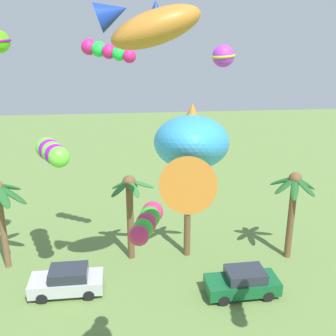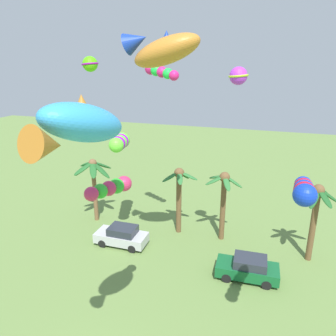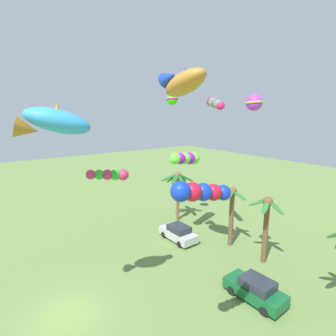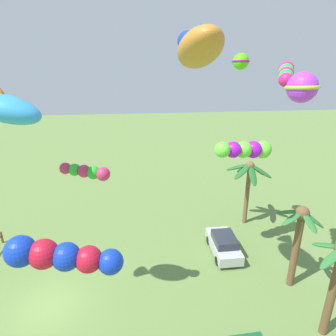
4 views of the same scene
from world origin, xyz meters
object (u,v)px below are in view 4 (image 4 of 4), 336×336
(kite_ball_1, at_px, (241,61))
(kite_tube_5, at_px, (87,172))
(palm_tree_1, at_px, (249,175))
(kite_tube_7, at_px, (286,73))
(kite_ball_6, at_px, (302,87))
(palm_tree_2, at_px, (299,231))
(kite_tube_4, at_px, (60,256))
(kite_tube_0, at_px, (246,150))
(kite_fish_2, at_px, (198,46))
(parked_car_1, at_px, (224,244))

(kite_ball_1, xyz_separation_m, kite_tube_5, (6.24, -9.29, -4.79))
(palm_tree_1, xyz_separation_m, kite_tube_7, (6.60, -1.37, 8.27))
(kite_ball_6, bearing_deg, palm_tree_2, 139.89)
(kite_tube_4, bearing_deg, palm_tree_2, 124.93)
(palm_tree_1, distance_m, palm_tree_2, 7.52)
(kite_tube_0, bearing_deg, kite_tube_7, 9.95)
(kite_fish_2, height_order, kite_tube_5, kite_fish_2)
(palm_tree_2, distance_m, kite_ball_1, 11.10)
(kite_fish_2, height_order, kite_ball_6, kite_fish_2)
(palm_tree_1, height_order, palm_tree_2, palm_tree_1)
(palm_tree_2, height_order, kite_ball_1, kite_ball_1)
(parked_car_1, relative_size, kite_tube_5, 1.61)
(kite_tube_0, height_order, kite_tube_7, kite_tube_7)
(palm_tree_1, distance_m, kite_tube_0, 5.31)
(parked_car_1, relative_size, kite_ball_6, 3.07)
(kite_ball_1, height_order, kite_tube_4, kite_ball_1)
(palm_tree_2, distance_m, kite_tube_4, 14.50)
(palm_tree_1, height_order, kite_fish_2, kite_fish_2)
(palm_tree_2, relative_size, kite_tube_5, 2.25)
(kite_fish_2, relative_size, kite_ball_6, 3.29)
(kite_tube_4, bearing_deg, kite_fish_2, 145.96)
(kite_tube_7, bearing_deg, parked_car_1, -148.02)
(kite_tube_5, relative_size, kite_ball_6, 1.90)
(palm_tree_2, relative_size, kite_ball_6, 4.29)
(kite_tube_4, distance_m, kite_tube_7, 13.38)
(kite_ball_1, xyz_separation_m, kite_tube_7, (4.85, 0.70, -0.47))
(kite_tube_0, bearing_deg, kite_ball_6, -10.74)
(palm_tree_1, height_order, kite_ball_1, kite_ball_1)
(kite_tube_0, xyz_separation_m, kite_tube_5, (4.36, -9.47, 0.58))
(palm_tree_2, relative_size, kite_fish_2, 1.30)
(kite_fish_2, xyz_separation_m, kite_tube_7, (-1.85, 4.89, -1.19))
(kite_tube_5, bearing_deg, parked_car_1, 115.62)
(kite_ball_1, bearing_deg, kite_tube_7, 8.22)
(palm_tree_1, bearing_deg, kite_tube_4, -35.42)
(kite_ball_1, height_order, kite_ball_6, kite_ball_1)
(palm_tree_2, bearing_deg, kite_ball_6, -40.11)
(palm_tree_1, distance_m, kite_ball_1, 9.15)
(parked_car_1, bearing_deg, palm_tree_2, 43.02)
(palm_tree_1, distance_m, kite_tube_7, 10.67)
(kite_ball_1, xyz_separation_m, kite_ball_6, (10.19, -1.40, -0.61))
(kite_tube_4, bearing_deg, kite_ball_1, 146.96)
(kite_tube_4, relative_size, kite_ball_6, 2.19)
(kite_ball_1, distance_m, kite_tube_4, 16.66)
(kite_fish_2, xyz_separation_m, kite_ball_6, (3.49, 2.79, -1.33))
(parked_car_1, height_order, kite_tube_4, kite_tube_4)
(kite_tube_0, xyz_separation_m, kite_tube_7, (2.97, 0.52, 4.90))
(kite_tube_0, bearing_deg, kite_tube_5, -65.26)
(kite_tube_5, distance_m, kite_tube_7, 10.98)
(kite_ball_1, bearing_deg, kite_tube_4, -33.04)
(palm_tree_2, bearing_deg, kite_tube_0, -150.74)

